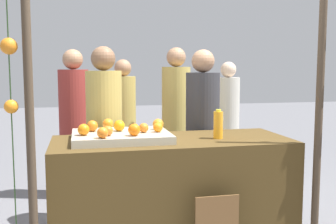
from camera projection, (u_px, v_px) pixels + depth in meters
The scene contains 22 objects.
stall_counter at pixel (172, 192), 3.22m from camera, with size 1.88×0.76×0.87m, color #4C3819.
orange_tray at pixel (121, 136), 3.13m from camera, with size 0.75×0.58×0.06m, color #B2AD99.
orange_0 at pixel (84, 130), 2.98m from camera, with size 0.09×0.09×0.09m, color orange.
orange_1 at pixel (134, 130), 2.96m from camera, with size 0.09×0.09×0.09m, color orange.
orange_2 at pixel (144, 128), 3.11m from camera, with size 0.08×0.08×0.08m, color orange.
orange_3 at pixel (158, 127), 3.14m from camera, with size 0.08×0.08×0.08m, color orange.
orange_4 at pixel (103, 133), 2.86m from camera, with size 0.08×0.08×0.08m, color orange.
orange_5 at pixel (108, 124), 3.30m from camera, with size 0.09×0.09×0.09m, color orange.
orange_6 at pixel (92, 126), 3.17m from camera, with size 0.09×0.09×0.09m, color orange.
orange_7 at pixel (108, 131), 2.97m from camera, with size 0.08×0.08×0.08m, color orange.
orange_8 at pixel (158, 124), 3.27m from camera, with size 0.09×0.09×0.09m, color orange.
orange_9 at pixel (119, 126), 3.18m from camera, with size 0.09×0.09×0.09m, color orange.
juice_bottle at pixel (218, 125), 3.19m from camera, with size 0.08×0.08×0.23m.
vendor_left at pixel (105, 142), 3.67m from camera, with size 0.33×0.33×1.62m.
vendor_right at pixel (202, 140), 3.83m from camera, with size 0.32×0.32×1.60m.
crowd_person_0 at pixel (227, 124), 5.25m from camera, with size 0.30×0.30×1.51m.
crowd_person_1 at pixel (124, 126), 4.93m from camera, with size 0.31×0.31×1.53m.
crowd_person_2 at pixel (74, 129), 4.43m from camera, with size 0.33×0.33×1.63m.
crowd_person_3 at pixel (176, 123), 4.73m from camera, with size 0.33×0.33×1.67m.
canopy_post_left at pixel (30, 120), 2.52m from camera, with size 0.06×0.06×2.21m, color #473828.
canopy_post_right at pixel (319, 112), 2.96m from camera, with size 0.06×0.06×2.21m, color #473828.
garland_strand_left at pixel (9, 54), 2.46m from camera, with size 0.10×0.11×2.04m.
Camera 1 is at (-0.70, -3.05, 1.43)m, focal length 42.78 mm.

